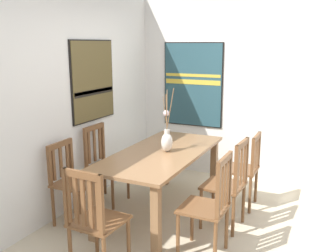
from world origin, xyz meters
TOP-DOWN VIEW (x-y plane):
  - ground_plane at (0.00, 0.00)m, footprint 6.40×6.40m
  - wall_back at (0.00, 1.86)m, footprint 6.40×0.12m
  - wall_side at (1.86, 0.00)m, footprint 0.12×6.40m
  - dining_table at (0.26, 0.76)m, footprint 1.87×0.88m
  - centerpiece_vase at (0.28, 0.71)m, footprint 0.25×0.18m
  - chair_0 at (-0.36, 1.57)m, footprint 0.43×0.43m
  - chair_1 at (0.26, -0.03)m, footprint 0.44×0.44m
  - chair_2 at (-1.05, 0.76)m, footprint 0.43×0.43m
  - chair_3 at (0.27, 1.58)m, footprint 0.42×0.42m
  - chair_4 at (0.86, -0.06)m, footprint 0.43×0.43m
  - chair_5 at (-0.36, -0.03)m, footprint 0.42×0.42m
  - painting_on_back_wall at (0.40, 1.79)m, footprint 0.85×0.05m
  - painting_on_side_wall at (1.79, 0.99)m, footprint 0.05×0.93m

SIDE VIEW (x-z plane):
  - ground_plane at x=0.00m, z-range -0.03..0.00m
  - chair_0 at x=-0.36m, z-range 0.03..0.94m
  - chair_4 at x=0.86m, z-range 0.04..0.95m
  - chair_3 at x=0.27m, z-range 0.01..0.99m
  - chair_1 at x=0.26m, z-range 0.01..1.00m
  - chair_5 at x=-0.36m, z-range 0.02..1.01m
  - chair_2 at x=-1.05m, z-range 0.02..1.01m
  - dining_table at x=0.26m, z-range 0.27..1.03m
  - centerpiece_vase at x=0.28m, z-range 0.55..1.27m
  - wall_back at x=0.00m, z-range 0.00..2.70m
  - wall_side at x=1.86m, z-range 0.00..2.70m
  - painting_on_side_wall at x=1.79m, z-range 0.73..1.99m
  - painting_on_back_wall at x=0.40m, z-range 1.01..2.01m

